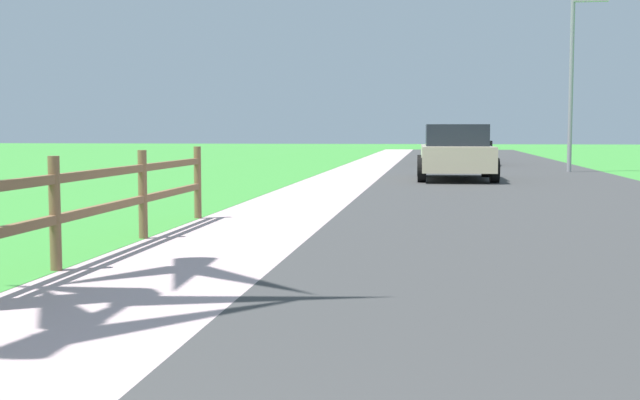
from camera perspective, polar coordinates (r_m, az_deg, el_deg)
ground_plane at (r=25.41m, az=4.35°, el=1.71°), size 120.00×120.00×0.00m
road_asphalt at (r=27.43m, az=11.93°, el=1.86°), size 7.00×66.00×0.01m
curb_concrete at (r=27.73m, az=-1.59°, el=1.99°), size 6.00×66.00×0.01m
grass_verge at (r=28.02m, az=-4.62°, el=2.01°), size 5.00×66.00×0.00m
parked_suv_beige at (r=23.27m, az=9.26°, el=3.25°), size 2.17×4.44×1.51m
parked_car_black at (r=33.76m, az=9.85°, el=3.74°), size 2.10×4.63×1.55m
parked_car_silver at (r=42.44m, az=8.78°, el=3.90°), size 2.10×4.43×1.43m
street_lamp at (r=28.44m, az=17.05°, el=8.74°), size 1.17×0.20×5.68m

